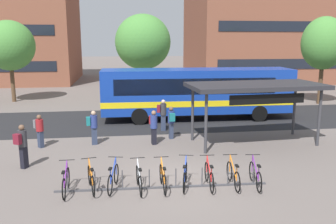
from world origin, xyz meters
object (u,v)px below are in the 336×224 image
object	(u,v)px
parked_bicycle_silver_3	(139,179)
parked_bicycle_blue_5	(185,176)
parked_bicycle_purple_0	(66,182)
parked_bicycle_orange_4	(163,178)
street_tree_2	(10,46)
city_bus	(198,91)
street_tree_0	(324,43)
parked_bicycle_purple_8	(255,175)
parked_bicycle_blue_2	(113,178)
commuter_red_pack_4	(154,125)
commuter_teal_pack_5	(171,120)
transit_shelter	(256,88)
commuter_maroon_pack_1	(22,144)
parked_bicycle_orange_7	(233,175)
street_tree_1	(143,42)
commuter_maroon_pack_0	(163,113)
parked_bicycle_red_6	(209,176)
parked_bicycle_orange_1	(91,180)
commuter_teal_pack_3	(93,125)
commuter_grey_pack_2	(39,129)

from	to	relation	value
parked_bicycle_silver_3	parked_bicycle_blue_5	bearing A→B (deg)	-90.06
parked_bicycle_purple_0	parked_bicycle_silver_3	distance (m)	2.41
parked_bicycle_orange_4	street_tree_2	world-z (taller)	street_tree_2
city_bus	street_tree_0	world-z (taller)	street_tree_0
parked_bicycle_orange_4	parked_bicycle_purple_8	bearing A→B (deg)	-93.39
street_tree_2	parked_bicycle_blue_2	bearing A→B (deg)	-65.98
commuter_red_pack_4	commuter_teal_pack_5	distance (m)	1.31
transit_shelter	parked_bicycle_blue_2	bearing A→B (deg)	-149.62
transit_shelter	commuter_maroon_pack_1	bearing A→B (deg)	-172.31
parked_bicycle_orange_4	transit_shelter	xyz separation A→B (m)	(5.08, 4.89, 2.37)
transit_shelter	commuter_red_pack_4	world-z (taller)	transit_shelter
parked_bicycle_orange_7	street_tree_1	bearing A→B (deg)	8.43
commuter_maroon_pack_0	parked_bicycle_red_6	bearing A→B (deg)	-75.57
parked_bicycle_blue_2	parked_bicycle_purple_8	size ratio (longest dim) A/B	0.99
parked_bicycle_purple_0	commuter_maroon_pack_1	bearing A→B (deg)	36.64
parked_bicycle_silver_3	parked_bicycle_orange_4	size ratio (longest dim) A/B	1.00
parked_bicycle_orange_1	parked_bicycle_silver_3	world-z (taller)	same
parked_bicycle_red_6	street_tree_2	bearing A→B (deg)	35.57
parked_bicycle_purple_0	commuter_maroon_pack_1	xyz separation A→B (m)	(-2.00, 2.61, 0.64)
parked_bicycle_silver_3	commuter_maroon_pack_0	world-z (taller)	commuter_maroon_pack_0
parked_bicycle_orange_1	commuter_red_pack_4	xyz separation A→B (m)	(2.60, 5.15, 0.58)
parked_bicycle_blue_5	commuter_teal_pack_3	distance (m)	6.62
parked_bicycle_orange_4	street_tree_1	bearing A→B (deg)	-2.01
street_tree_1	commuter_teal_pack_3	bearing A→B (deg)	-104.29
commuter_maroon_pack_1	street_tree_0	distance (m)	23.28
parked_bicycle_silver_3	commuter_teal_pack_3	world-z (taller)	commuter_teal_pack_3
commuter_teal_pack_3	street_tree_1	world-z (taller)	street_tree_1
parked_bicycle_orange_1	parked_bicycle_blue_2	distance (m)	0.74
commuter_red_pack_4	transit_shelter	bearing A→B (deg)	72.88
parked_bicycle_orange_4	commuter_grey_pack_2	world-z (taller)	commuter_grey_pack_2
city_bus	parked_bicycle_blue_5	world-z (taller)	city_bus
commuter_grey_pack_2	street_tree_2	xyz separation A→B (m)	(-4.91, 13.54, 3.63)
commuter_maroon_pack_1	street_tree_1	xyz separation A→B (m)	(5.80, 15.86, 3.79)
parked_bicycle_purple_0	parked_bicycle_orange_7	size ratio (longest dim) A/B	1.00
parked_bicycle_orange_4	parked_bicycle_purple_8	size ratio (longest dim) A/B	1.01
parked_bicycle_purple_8	street_tree_2	world-z (taller)	street_tree_2
parked_bicycle_purple_8	commuter_teal_pack_5	world-z (taller)	commuter_teal_pack_5
parked_bicycle_orange_1	commuter_teal_pack_3	size ratio (longest dim) A/B	1.02
commuter_maroon_pack_0	commuter_teal_pack_5	world-z (taller)	commuter_maroon_pack_0
city_bus	parked_bicycle_silver_3	xyz separation A→B (m)	(-4.35, -10.67, -1.39)
parked_bicycle_silver_3	street_tree_2	size ratio (longest dim) A/B	0.26
city_bus	street_tree_0	size ratio (longest dim) A/B	1.78
parked_bicycle_orange_7	commuter_maroon_pack_0	distance (m)	8.14
parked_bicycle_orange_4	commuter_grey_pack_2	bearing A→B (deg)	42.76
city_bus	parked_bicycle_orange_4	distance (m)	11.34
parked_bicycle_orange_4	parked_bicycle_red_6	distance (m)	1.61
commuter_maroon_pack_0	street_tree_2	xyz separation A→B (m)	(-11.02, 11.18, 3.52)
commuter_maroon_pack_1	commuter_grey_pack_2	bearing A→B (deg)	28.27
commuter_teal_pack_5	street_tree_0	size ratio (longest dim) A/B	0.25
parked_bicycle_blue_5	commuter_teal_pack_5	size ratio (longest dim) A/B	1.01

